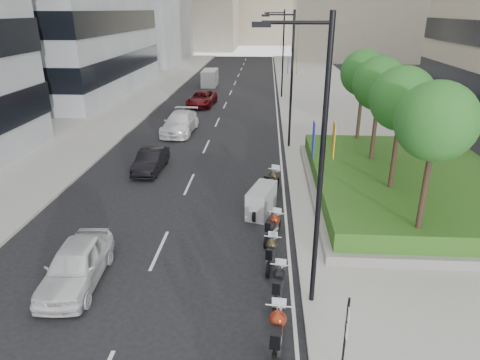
# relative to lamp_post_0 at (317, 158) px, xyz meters

# --- Properties ---
(ground) EXTENTS (160.00, 160.00, 0.00)m
(ground) POSITION_rel_lamp_post_0_xyz_m (-4.14, -1.00, -5.07)
(ground) COLOR black
(ground) RESTS_ON ground
(sidewalk_right) EXTENTS (10.00, 100.00, 0.15)m
(sidewalk_right) POSITION_rel_lamp_post_0_xyz_m (4.86, 29.00, -4.99)
(sidewalk_right) COLOR #9E9B93
(sidewalk_right) RESTS_ON ground
(sidewalk_left) EXTENTS (8.00, 100.00, 0.15)m
(sidewalk_left) POSITION_rel_lamp_post_0_xyz_m (-16.14, 29.00, -4.99)
(sidewalk_left) COLOR #9E9B93
(sidewalk_left) RESTS_ON ground
(lane_edge) EXTENTS (0.12, 100.00, 0.01)m
(lane_edge) POSITION_rel_lamp_post_0_xyz_m (-0.44, 29.00, -5.06)
(lane_edge) COLOR silver
(lane_edge) RESTS_ON ground
(lane_centre) EXTENTS (0.12, 100.00, 0.01)m
(lane_centre) POSITION_rel_lamp_post_0_xyz_m (-5.64, 29.00, -5.06)
(lane_centre) COLOR silver
(lane_centre) RESTS_ON ground
(planter) EXTENTS (10.00, 14.00, 0.40)m
(planter) POSITION_rel_lamp_post_0_xyz_m (5.86, 9.00, -4.72)
(planter) COLOR gray
(planter) RESTS_ON sidewalk_right
(hedge) EXTENTS (9.40, 13.40, 0.80)m
(hedge) POSITION_rel_lamp_post_0_xyz_m (5.86, 9.00, -4.12)
(hedge) COLOR #1C4714
(hedge) RESTS_ON planter
(tree_0) EXTENTS (2.80, 2.80, 6.30)m
(tree_0) POSITION_rel_lamp_post_0_xyz_m (4.36, 3.00, 0.36)
(tree_0) COLOR #332319
(tree_0) RESTS_ON planter
(tree_1) EXTENTS (2.80, 2.80, 6.30)m
(tree_1) POSITION_rel_lamp_post_0_xyz_m (4.36, 7.00, 0.36)
(tree_1) COLOR #332319
(tree_1) RESTS_ON planter
(tree_2) EXTENTS (2.80, 2.80, 6.30)m
(tree_2) POSITION_rel_lamp_post_0_xyz_m (4.36, 11.00, 0.36)
(tree_2) COLOR #332319
(tree_2) RESTS_ON planter
(tree_3) EXTENTS (2.80, 2.80, 6.30)m
(tree_3) POSITION_rel_lamp_post_0_xyz_m (4.36, 15.00, 0.36)
(tree_3) COLOR #332319
(tree_3) RESTS_ON planter
(lamp_post_0) EXTENTS (2.34, 0.45, 9.00)m
(lamp_post_0) POSITION_rel_lamp_post_0_xyz_m (0.00, 0.00, 0.00)
(lamp_post_0) COLOR black
(lamp_post_0) RESTS_ON ground
(lamp_post_1) EXTENTS (2.34, 0.45, 9.00)m
(lamp_post_1) POSITION_rel_lamp_post_0_xyz_m (0.00, 17.00, 0.00)
(lamp_post_1) COLOR black
(lamp_post_1) RESTS_ON ground
(lamp_post_2) EXTENTS (2.34, 0.45, 9.00)m
(lamp_post_2) POSITION_rel_lamp_post_0_xyz_m (0.00, 35.00, 0.00)
(lamp_post_2) COLOR black
(lamp_post_2) RESTS_ON ground
(parking_sign) EXTENTS (0.06, 0.32, 2.50)m
(parking_sign) POSITION_rel_lamp_post_0_xyz_m (0.66, -3.00, -3.61)
(parking_sign) COLOR black
(parking_sign) RESTS_ON ground
(motorcycle_1) EXTENTS (0.77, 2.31, 1.15)m
(motorcycle_1) POSITION_rel_lamp_post_0_xyz_m (-1.03, -2.18, -4.45)
(motorcycle_1) COLOR black
(motorcycle_1) RESTS_ON ground
(motorcycle_2) EXTENTS (0.70, 2.09, 1.04)m
(motorcycle_2) POSITION_rel_lamp_post_0_xyz_m (-0.93, 0.15, -4.51)
(motorcycle_2) COLOR black
(motorcycle_2) RESTS_ON ground
(motorcycle_3) EXTENTS (0.67, 2.00, 1.00)m
(motorcycle_3) POSITION_rel_lamp_post_0_xyz_m (-1.17, 2.16, -4.53)
(motorcycle_3) COLOR black
(motorcycle_3) RESTS_ON ground
(motorcycle_4) EXTENTS (0.87, 2.01, 1.04)m
(motorcycle_4) POSITION_rel_lamp_post_0_xyz_m (-1.07, 4.17, -4.51)
(motorcycle_4) COLOR black
(motorcycle_4) RESTS_ON ground
(motorcycle_5) EXTENTS (1.48, 2.38, 1.35)m
(motorcycle_5) POSITION_rel_lamp_post_0_xyz_m (-1.59, 6.54, -4.39)
(motorcycle_5) COLOR black
(motorcycle_5) RESTS_ON ground
(motorcycle_6) EXTENTS (1.04, 2.35, 1.21)m
(motorcycle_6) POSITION_rel_lamp_post_0_xyz_m (-1.09, 8.88, -4.42)
(motorcycle_6) COLOR black
(motorcycle_6) RESTS_ON ground
(car_a) EXTENTS (2.00, 4.41, 1.47)m
(car_a) POSITION_rel_lamp_post_0_xyz_m (-7.97, 0.65, -4.33)
(car_a) COLOR silver
(car_a) RESTS_ON ground
(car_b) EXTENTS (1.46, 3.97, 1.30)m
(car_b) POSITION_rel_lamp_post_0_xyz_m (-8.27, 11.96, -4.42)
(car_b) COLOR black
(car_b) RESTS_ON ground
(car_c) EXTENTS (2.43, 5.53, 1.58)m
(car_c) POSITION_rel_lamp_post_0_xyz_m (-8.16, 20.47, -4.27)
(car_c) COLOR white
(car_c) RESTS_ON ground
(car_d) EXTENTS (2.74, 5.30, 1.43)m
(car_d) POSITION_rel_lamp_post_0_xyz_m (-7.92, 30.58, -4.35)
(car_d) COLOR #620B10
(car_d) RESTS_ON ground
(delivery_van) EXTENTS (1.82, 4.62, 1.93)m
(delivery_van) POSITION_rel_lamp_post_0_xyz_m (-8.68, 42.69, -4.17)
(delivery_van) COLOR silver
(delivery_van) RESTS_ON ground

